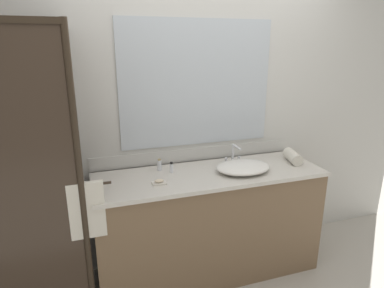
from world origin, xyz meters
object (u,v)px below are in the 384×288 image
at_px(faucet, 233,157).
at_px(rolled_towel_near_edge, 293,157).
at_px(sink_basin, 243,167).
at_px(soap_dish, 159,182).
at_px(amenity_bottle_lotion, 159,165).
at_px(amenity_bottle_shampoo, 171,168).

height_order(faucet, rolled_towel_near_edge, faucet).
xyz_separation_m(sink_basin, faucet, (0.00, 0.18, 0.02)).
xyz_separation_m(soap_dish, rolled_towel_near_edge, (1.19, 0.10, 0.03)).
height_order(amenity_bottle_lotion, rolled_towel_near_edge, amenity_bottle_lotion).
height_order(faucet, amenity_bottle_lotion, faucet).
relative_size(amenity_bottle_lotion, rolled_towel_near_edge, 0.42).
distance_m(amenity_bottle_lotion, rolled_towel_near_edge, 1.14).
bearing_deg(sink_basin, faucet, 90.00).
distance_m(sink_basin, amenity_bottle_lotion, 0.66).
height_order(amenity_bottle_lotion, amenity_bottle_shampoo, amenity_bottle_lotion).
bearing_deg(amenity_bottle_shampoo, sink_basin, -15.49).
bearing_deg(amenity_bottle_shampoo, soap_dish, -127.19).
height_order(faucet, soap_dish, faucet).
bearing_deg(amenity_bottle_lotion, sink_basin, -20.04).
relative_size(faucet, amenity_bottle_lotion, 1.82).
relative_size(amenity_bottle_lotion, amenity_bottle_shampoo, 1.10).
distance_m(soap_dish, amenity_bottle_shampoo, 0.23).
bearing_deg(sink_basin, soap_dish, -177.11).
relative_size(sink_basin, amenity_bottle_lotion, 4.54).
xyz_separation_m(faucet, amenity_bottle_lotion, (-0.62, 0.05, -0.01)).
relative_size(sink_basin, soap_dish, 4.37).
relative_size(sink_basin, faucet, 2.49).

